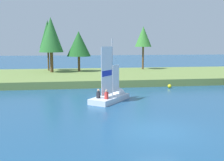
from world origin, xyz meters
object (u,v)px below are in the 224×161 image
shoreline_tree_centre (51,35)px  sailboat (114,95)px  shoreline_tree_midleft (48,34)px  shoreline_tree_right (143,37)px  shoreline_tree_midright (79,44)px  channel_buoy (170,86)px

shoreline_tree_centre → sailboat: shoreline_tree_centre is taller
shoreline_tree_midleft → sailboat: size_ratio=1.30×
shoreline_tree_right → sailboat: (-7.37, -18.37, -5.34)m
shoreline_tree_centre → shoreline_tree_midright: size_ratio=1.32×
shoreline_tree_midleft → shoreline_tree_right: bearing=0.3°
shoreline_tree_midleft → channel_buoy: bearing=-44.6°
shoreline_tree_right → sailboat: size_ratio=1.17×
shoreline_tree_right → channel_buoy: size_ratio=16.11×
shoreline_tree_centre → channel_buoy: 17.63m
shoreline_tree_midleft → channel_buoy: shoreline_tree_midleft is taller
channel_buoy → shoreline_tree_right: bearing=87.1°
shoreline_tree_right → shoreline_tree_centre: bearing=-168.9°
shoreline_tree_midleft → channel_buoy: size_ratio=17.95×
shoreline_tree_midleft → shoreline_tree_midright: size_ratio=1.29×
shoreline_tree_centre → shoreline_tree_right: size_ratio=1.14×
shoreline_tree_midleft → shoreline_tree_right: shoreline_tree_midleft is taller
shoreline_tree_midleft → shoreline_tree_centre: 2.66m
shoreline_tree_midright → sailboat: shoreline_tree_midright is taller
shoreline_tree_midleft → sailboat: (6.78, -18.28, -5.66)m
shoreline_tree_midleft → shoreline_tree_centre: (0.63, -2.58, -0.19)m
shoreline_tree_midright → shoreline_tree_right: (9.80, 1.99, 1.06)m
shoreline_tree_centre → channel_buoy: bearing=-39.8°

